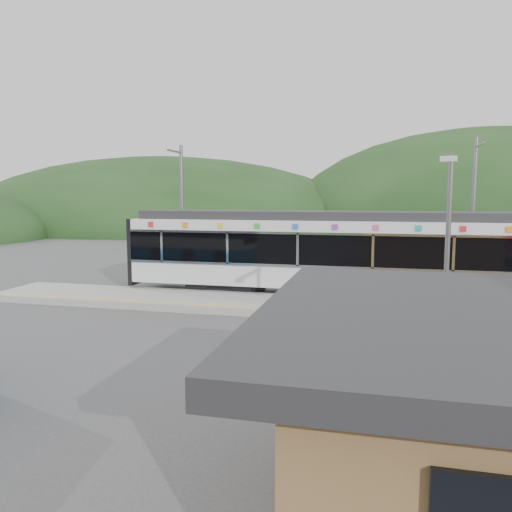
# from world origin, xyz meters

# --- Properties ---
(ground) EXTENTS (120.00, 120.00, 0.00)m
(ground) POSITION_xyz_m (0.00, 0.00, 0.00)
(ground) COLOR #4C4C4F
(ground) RESTS_ON ground
(hills) EXTENTS (146.00, 149.00, 26.00)m
(hills) POSITION_xyz_m (6.19, 5.29, 0.00)
(hills) COLOR #1E3D19
(hills) RESTS_ON ground
(platform) EXTENTS (26.00, 3.20, 0.30)m
(platform) POSITION_xyz_m (0.00, 3.30, 0.15)
(platform) COLOR #9E9E99
(platform) RESTS_ON ground
(yellow_line) EXTENTS (26.00, 0.10, 0.01)m
(yellow_line) POSITION_xyz_m (0.00, 2.00, 0.30)
(yellow_line) COLOR yellow
(yellow_line) RESTS_ON platform
(train) EXTENTS (20.44, 3.01, 3.74)m
(train) POSITION_xyz_m (2.20, 6.00, 2.06)
(train) COLOR black
(train) RESTS_ON ground
(catenary_mast_west) EXTENTS (0.18, 1.80, 7.00)m
(catenary_mast_west) POSITION_xyz_m (-7.00, 8.56, 3.65)
(catenary_mast_west) COLOR slate
(catenary_mast_west) RESTS_ON ground
(catenary_mast_east) EXTENTS (0.18, 1.80, 7.00)m
(catenary_mast_east) POSITION_xyz_m (7.00, 8.56, 3.65)
(catenary_mast_east) COLOR slate
(catenary_mast_east) RESTS_ON ground
(lamp_post) EXTENTS (0.38, 0.99, 5.38)m
(lamp_post) POSITION_xyz_m (4.47, -3.12, 3.23)
(lamp_post) COLOR slate
(lamp_post) RESTS_ON ground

